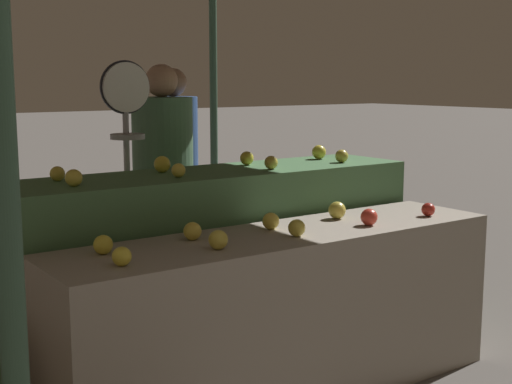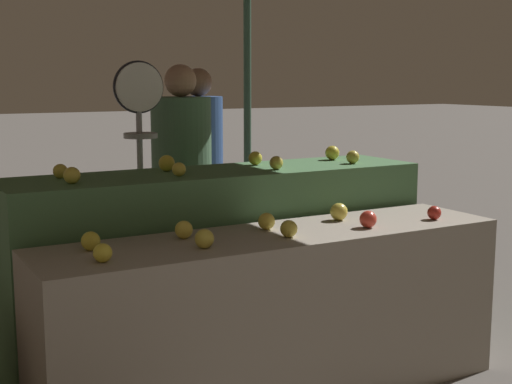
{
  "view_description": "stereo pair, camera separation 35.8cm",
  "coord_description": "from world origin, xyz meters",
  "views": [
    {
      "loc": [
        -1.99,
        -2.59,
        1.52
      ],
      "look_at": [
        0.05,
        0.3,
        0.96
      ],
      "focal_mm": 50.0,
      "sensor_mm": 36.0,
      "label": 1
    },
    {
      "loc": [
        -1.69,
        -2.79,
        1.52
      ],
      "look_at": [
        0.05,
        0.3,
        0.96
      ],
      "focal_mm": 50.0,
      "sensor_mm": 36.0,
      "label": 2
    }
  ],
  "objects": [
    {
      "name": "produce_scale",
      "position": [
        -0.22,
        1.23,
        1.2
      ],
      "size": [
        0.31,
        0.2,
        1.63
      ],
      "color": "#99999E",
      "rests_on": "ground_plane"
    },
    {
      "name": "apple_front_4",
      "position": [
        0.87,
        -0.11,
        0.85
      ],
      "size": [
        0.07,
        0.07,
        0.07
      ],
      "primitive_type": "sphere",
      "color": "#AD281E",
      "rests_on": "display_counter_front"
    },
    {
      "name": "apple_back_5",
      "position": [
        -0.26,
        0.71,
        1.08
      ],
      "size": [
        0.09,
        0.09,
        0.09
      ],
      "primitive_type": "sphere",
      "color": "gold",
      "rests_on": "display_counter_back"
    },
    {
      "name": "display_counter_back",
      "position": [
        0.0,
        0.6,
        0.52
      ],
      "size": [
        2.29,
        0.55,
        1.04
      ],
      "primitive_type": "cube",
      "color": "#4C7A4C",
      "rests_on": "ground_plane"
    },
    {
      "name": "person_vendor_at_scale",
      "position": [
        0.2,
        1.57,
        0.92
      ],
      "size": [
        0.42,
        0.42,
        1.62
      ],
      "rotation": [
        0.0,
        0.0,
        3.1
      ],
      "color": "#2D2D38",
      "rests_on": "ground_plane"
    },
    {
      "name": "apple_front_1",
      "position": [
        -0.43,
        -0.1,
        0.85
      ],
      "size": [
        0.08,
        0.08,
        0.08
      ],
      "primitive_type": "sphere",
      "color": "gold",
      "rests_on": "display_counter_front"
    },
    {
      "name": "apple_front_5",
      "position": [
        -0.86,
        0.1,
        0.85
      ],
      "size": [
        0.08,
        0.08,
        0.08
      ],
      "primitive_type": "sphere",
      "color": "gold",
      "rests_on": "display_counter_front"
    },
    {
      "name": "apple_back_7",
      "position": [
        0.81,
        0.72,
        1.08
      ],
      "size": [
        0.09,
        0.09,
        0.09
      ],
      "primitive_type": "sphere",
      "color": "gold",
      "rests_on": "display_counter_back"
    },
    {
      "name": "apple_front_0",
      "position": [
        -0.87,
        -0.12,
        0.85
      ],
      "size": [
        0.08,
        0.08,
        0.08
      ],
      "primitive_type": "sphere",
      "color": "gold",
      "rests_on": "display_counter_front"
    },
    {
      "name": "apple_front_6",
      "position": [
        -0.43,
        0.11,
        0.85
      ],
      "size": [
        0.08,
        0.08,
        0.08
      ],
      "primitive_type": "sphere",
      "color": "yellow",
      "rests_on": "display_counter_front"
    },
    {
      "name": "apple_front_8",
      "position": [
        0.43,
        0.11,
        0.86
      ],
      "size": [
        0.09,
        0.09,
        0.09
      ],
      "primitive_type": "sphere",
      "color": "gold",
      "rests_on": "display_counter_front"
    },
    {
      "name": "apple_back_3",
      "position": [
        0.81,
        0.5,
        1.08
      ],
      "size": [
        0.08,
        0.08,
        0.08
      ],
      "primitive_type": "sphere",
      "color": "gold",
      "rests_on": "display_counter_back"
    },
    {
      "name": "apple_front_7",
      "position": [
        -0.01,
        0.1,
        0.85
      ],
      "size": [
        0.08,
        0.08,
        0.08
      ],
      "primitive_type": "sphere",
      "color": "yellow",
      "rests_on": "display_counter_front"
    },
    {
      "name": "apple_back_2",
      "position": [
        0.28,
        0.48,
        1.08
      ],
      "size": [
        0.07,
        0.07,
        0.07
      ],
      "primitive_type": "sphere",
      "color": "gold",
      "rests_on": "display_counter_back"
    },
    {
      "name": "apple_back_6",
      "position": [
        0.28,
        0.72,
        1.08
      ],
      "size": [
        0.08,
        0.08,
        0.08
      ],
      "primitive_type": "sphere",
      "color": "gold",
      "rests_on": "display_counter_back"
    },
    {
      "name": "person_customer_left",
      "position": [
        0.59,
        2.13,
        0.92
      ],
      "size": [
        0.49,
        0.49,
        1.6
      ],
      "rotation": [
        0.0,
        0.0,
        2.67
      ],
      "color": "#2D2D38",
      "rests_on": "ground_plane"
    },
    {
      "name": "apple_back_4",
      "position": [
        -0.82,
        0.71,
        1.08
      ],
      "size": [
        0.07,
        0.07,
        0.07
      ],
      "primitive_type": "sphere",
      "color": "yellow",
      "rests_on": "display_counter_back"
    },
    {
      "name": "apple_front_3",
      "position": [
        0.45,
        -0.11,
        0.85
      ],
      "size": [
        0.08,
        0.08,
        0.08
      ],
      "primitive_type": "sphere",
      "color": "red",
      "rests_on": "display_counter_front"
    },
    {
      "name": "display_counter_front",
      "position": [
        0.0,
        0.0,
        0.41
      ],
      "size": [
        2.29,
        0.55,
        0.81
      ],
      "primitive_type": "cube",
      "color": "gray",
      "rests_on": "ground_plane"
    },
    {
      "name": "apple_front_2",
      "position": [
        0.0,
        -0.1,
        0.85
      ],
      "size": [
        0.08,
        0.08,
        0.08
      ],
      "primitive_type": "sphere",
      "color": "gold",
      "rests_on": "display_counter_front"
    },
    {
      "name": "apple_back_0",
      "position": [
        -0.82,
        0.5,
        1.08
      ],
      "size": [
        0.08,
        0.08,
        0.08
      ],
      "primitive_type": "sphere",
      "color": "yellow",
      "rests_on": "display_counter_back"
    },
    {
      "name": "apple_back_1",
      "position": [
        -0.28,
        0.49,
        1.07
      ],
      "size": [
        0.07,
        0.07,
        0.07
      ],
      "primitive_type": "sphere",
      "color": "yellow",
      "rests_on": "display_counter_back"
    }
  ]
}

